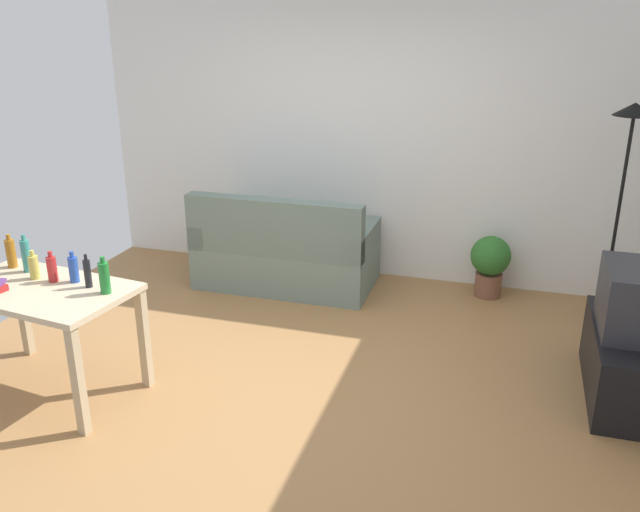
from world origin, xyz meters
The scene contains 15 objects.
ground_plane centered at (0.00, 0.00, -0.01)m, with size 5.20×4.40×0.02m, color #9E7042.
wall_rear centered at (0.00, 2.20, 1.35)m, with size 5.20×0.10×2.70m, color white.
couch centered at (-0.58, 1.59, 0.31)m, with size 1.64×0.84×0.92m.
tv_stand centered at (2.25, 0.43, 0.24)m, with size 0.44×1.10×0.48m.
tv centered at (2.25, 0.43, 0.70)m, with size 0.41×0.60×0.44m.
torchiere_lamp centered at (2.25, 1.66, 1.41)m, with size 0.32×0.32×1.81m.
desk centered at (-1.48, -0.63, 0.65)m, with size 1.28×0.85×0.76m.
potted_plant centered at (1.29, 1.90, 0.33)m, with size 0.36×0.36×0.57m.
bottle_amber centered at (-1.90, -0.37, 0.87)m, with size 0.07×0.07×0.24m.
bottle_tall centered at (-1.74, -0.41, 0.88)m, with size 0.06×0.06×0.27m.
bottle_squat centered at (-1.60, -0.51, 0.84)m, with size 0.06×0.06×0.20m.
bottle_red centered at (-1.45, -0.51, 0.85)m, with size 0.06×0.06×0.21m.
bottle_blue centered at (-1.31, -0.48, 0.85)m, with size 0.06×0.06×0.21m.
bottle_dark centered at (-1.17, -0.53, 0.86)m, with size 0.05×0.05×0.23m.
bottle_green centered at (-1.00, -0.58, 0.87)m, with size 0.07×0.07×0.25m.
Camera 1 is at (1.43, -3.89, 2.42)m, focal length 36.96 mm.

